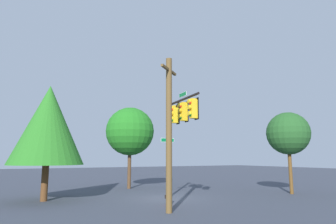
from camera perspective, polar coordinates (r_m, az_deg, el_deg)
ground_plane at (r=19.63m, az=-0.10°, el=-16.34°), size 120.00×120.00×0.00m
signal_pole_assembly at (r=18.04m, az=1.93°, el=-2.12°), size 4.43×1.16×6.46m
utility_pole at (r=14.47m, az=0.19°, el=-3.58°), size 1.23×1.47×7.56m
fire_hydrant at (r=16.89m, az=0.04°, el=-16.17°), size 0.33×0.24×0.83m
tree_near at (r=25.76m, az=-7.35°, el=-3.75°), size 4.13×4.13×6.89m
tree_mid at (r=19.75m, az=-22.13°, el=-2.28°), size 4.44×4.44×7.07m
tree_far at (r=23.54m, az=22.20°, el=-3.88°), size 3.12×3.12×5.90m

